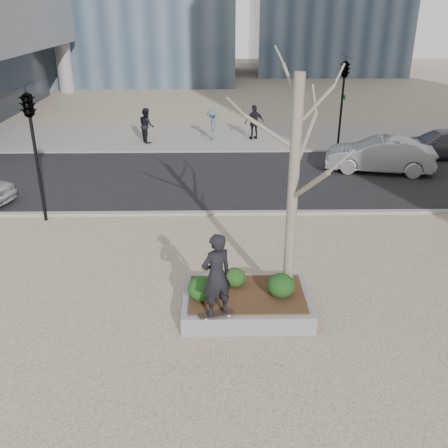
{
  "coord_description": "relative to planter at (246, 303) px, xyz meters",
  "views": [
    {
      "loc": [
        0.3,
        -10.07,
        6.74
      ],
      "look_at": [
        0.5,
        2.0,
        1.4
      ],
      "focal_mm": 40.0,
      "sensor_mm": 36.0,
      "label": 1
    }
  ],
  "objects": [
    {
      "name": "skateboarder",
      "position": [
        -0.71,
        -0.88,
        1.26
      ],
      "size": [
        0.84,
        0.75,
        1.92
      ],
      "primitive_type": "imported",
      "rotation": [
        0.0,
        0.0,
        3.67
      ],
      "color": "black",
      "rests_on": "skateboard"
    },
    {
      "name": "far_sidewalk",
      "position": [
        -1.0,
        17.0,
        -0.21
      ],
      "size": [
        60.0,
        6.0,
        0.02
      ],
      "primitive_type": "cube",
      "color": "gray",
      "rests_on": "ground"
    },
    {
      "name": "sycamore_tree",
      "position": [
        1.0,
        0.3,
        3.56
      ],
      "size": [
        2.8,
        2.8,
        6.6
      ],
      "primitive_type": null,
      "color": "gray",
      "rests_on": "planter_mulch"
    },
    {
      "name": "pedestrian_c",
      "position": [
        1.38,
        16.52,
        0.71
      ],
      "size": [
        1.16,
        0.78,
        1.83
      ],
      "primitive_type": "imported",
      "rotation": [
        0.0,
        0.0,
        3.48
      ],
      "color": "black",
      "rests_on": "far_sidewalk"
    },
    {
      "name": "car_third",
      "position": [
        9.94,
        12.93,
        0.43
      ],
      "size": [
        4.55,
        2.19,
        1.28
      ],
      "primitive_type": "imported",
      "rotation": [
        0.0,
        0.0,
        4.62
      ],
      "color": "#585965",
      "rests_on": "street"
    },
    {
      "name": "pedestrian_b",
      "position": [
        -0.9,
        16.35,
        0.6
      ],
      "size": [
        0.7,
        1.09,
        1.61
      ],
      "primitive_type": "imported",
      "rotation": [
        0.0,
        0.0,
        4.61
      ],
      "color": "#3F6072",
      "rests_on": "far_sidewalk"
    },
    {
      "name": "shrub_left",
      "position": [
        -1.05,
        -0.22,
        0.54
      ],
      "size": [
        0.65,
        0.65,
        0.55
      ],
      "primitive_type": "ellipsoid",
      "color": "#1A3F14",
      "rests_on": "planter_mulch"
    },
    {
      "name": "planter",
      "position": [
        0.0,
        0.0,
        0.0
      ],
      "size": [
        3.0,
        2.0,
        0.45
      ],
      "primitive_type": "cube",
      "color": "gray",
      "rests_on": "ground"
    },
    {
      "name": "car_silver",
      "position": [
        6.37,
        10.71,
        0.54
      ],
      "size": [
        4.78,
        2.53,
        1.5
      ],
      "primitive_type": "imported",
      "rotation": [
        0.0,
        0.0,
        4.49
      ],
      "color": "gray",
      "rests_on": "street"
    },
    {
      "name": "shrub_middle",
      "position": [
        -0.28,
        0.37,
        0.49
      ],
      "size": [
        0.54,
        0.54,
        0.46
      ],
      "primitive_type": "ellipsoid",
      "color": "#193711",
      "rests_on": "planter_mulch"
    },
    {
      "name": "traffic_light_near",
      "position": [
        -6.5,
        5.6,
        2.02
      ],
      "size": [
        0.6,
        2.48,
        4.5
      ],
      "primitive_type": null,
      "color": "black",
      "rests_on": "ground"
    },
    {
      "name": "skateboard",
      "position": [
        -0.71,
        -0.88,
        0.26
      ],
      "size": [
        0.81,
        0.39,
        0.08
      ],
      "primitive_type": null,
      "rotation": [
        0.0,
        0.0,
        0.26
      ],
      "color": "black",
      "rests_on": "planter"
    },
    {
      "name": "ground",
      "position": [
        -1.0,
        0.0,
        -0.23
      ],
      "size": [
        120.0,
        120.0,
        0.0
      ],
      "primitive_type": "plane",
      "color": "#BDAB8B",
      "rests_on": "ground"
    },
    {
      "name": "street",
      "position": [
        -1.0,
        10.0,
        -0.21
      ],
      "size": [
        60.0,
        8.0,
        0.02
      ],
      "primitive_type": "cube",
      "color": "black",
      "rests_on": "ground"
    },
    {
      "name": "planter_mulch",
      "position": [
        0.0,
        0.0,
        0.25
      ],
      "size": [
        2.7,
        1.7,
        0.04
      ],
      "primitive_type": "cube",
      "color": "#382314",
      "rests_on": "planter"
    },
    {
      "name": "shrub_right",
      "position": [
        0.78,
        -0.12,
        0.55
      ],
      "size": [
        0.66,
        0.66,
        0.56
      ],
      "primitive_type": "ellipsoid",
      "color": "#153711",
      "rests_on": "planter_mulch"
    },
    {
      "name": "traffic_light_far",
      "position": [
        5.5,
        14.6,
        2.02
      ],
      "size": [
        0.6,
        2.48,
        4.5
      ],
      "primitive_type": null,
      "color": "black",
      "rests_on": "ground"
    },
    {
      "name": "pedestrian_a",
      "position": [
        -4.32,
        15.95,
        0.7
      ],
      "size": [
        0.98,
        1.08,
        1.8
      ],
      "primitive_type": "imported",
      "rotation": [
        0.0,
        0.0,
        2.0
      ],
      "color": "black",
      "rests_on": "far_sidewalk"
    }
  ]
}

